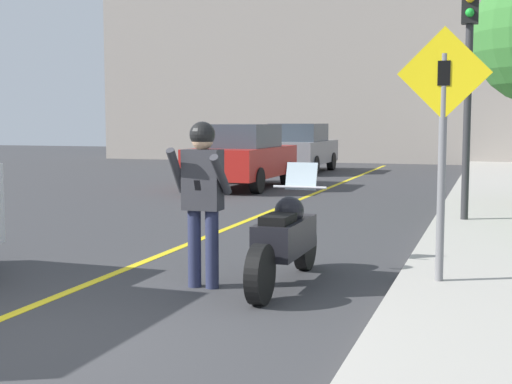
{
  "coord_description": "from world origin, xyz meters",
  "views": [
    {
      "loc": [
        3.5,
        -4.51,
        1.74
      ],
      "look_at": [
        1.03,
        2.9,
        0.97
      ],
      "focal_mm": 50.0,
      "sensor_mm": 36.0,
      "label": 1
    }
  ],
  "objects_px": {
    "motorcycle": "(285,239)",
    "traffic_light": "(469,52)",
    "crossing_sign": "(443,130)",
    "person_biker": "(202,186)",
    "parked_car_grey": "(300,147)",
    "parked_car_red": "(242,156)"
  },
  "relations": [
    {
      "from": "traffic_light",
      "to": "parked_car_red",
      "type": "height_order",
      "value": "traffic_light"
    },
    {
      "from": "crossing_sign",
      "to": "person_biker",
      "type": "bearing_deg",
      "value": -170.12
    },
    {
      "from": "motorcycle",
      "to": "crossing_sign",
      "type": "relative_size",
      "value": 0.92
    },
    {
      "from": "parked_car_grey",
      "to": "parked_car_red",
      "type": "bearing_deg",
      "value": -88.94
    },
    {
      "from": "parked_car_grey",
      "to": "person_biker",
      "type": "bearing_deg",
      "value": -78.4
    },
    {
      "from": "motorcycle",
      "to": "parked_car_red",
      "type": "relative_size",
      "value": 0.55
    },
    {
      "from": "motorcycle",
      "to": "traffic_light",
      "type": "xyz_separation_m",
      "value": [
        1.66,
        4.8,
        2.36
      ]
    },
    {
      "from": "motorcycle",
      "to": "crossing_sign",
      "type": "bearing_deg",
      "value": 0.79
    },
    {
      "from": "crossing_sign",
      "to": "parked_car_red",
      "type": "relative_size",
      "value": 0.6
    },
    {
      "from": "parked_car_red",
      "to": "parked_car_grey",
      "type": "height_order",
      "value": "same"
    },
    {
      "from": "person_biker",
      "to": "traffic_light",
      "type": "height_order",
      "value": "traffic_light"
    },
    {
      "from": "crossing_sign",
      "to": "parked_car_grey",
      "type": "xyz_separation_m",
      "value": [
        -5.89,
        16.65,
        -0.81
      ]
    },
    {
      "from": "motorcycle",
      "to": "crossing_sign",
      "type": "xyz_separation_m",
      "value": [
        1.6,
        0.02,
        1.17
      ]
    },
    {
      "from": "traffic_light",
      "to": "parked_car_red",
      "type": "xyz_separation_m",
      "value": [
        -5.83,
        5.6,
        -2.0
      ]
    },
    {
      "from": "motorcycle",
      "to": "person_biker",
      "type": "bearing_deg",
      "value": -153.47
    },
    {
      "from": "person_biker",
      "to": "parked_car_red",
      "type": "relative_size",
      "value": 0.42
    },
    {
      "from": "motorcycle",
      "to": "crossing_sign",
      "type": "height_order",
      "value": "crossing_sign"
    },
    {
      "from": "motorcycle",
      "to": "parked_car_red",
      "type": "height_order",
      "value": "parked_car_red"
    },
    {
      "from": "motorcycle",
      "to": "parked_car_grey",
      "type": "xyz_separation_m",
      "value": [
        -4.29,
        16.67,
        0.36
      ]
    },
    {
      "from": "traffic_light",
      "to": "parked_car_red",
      "type": "relative_size",
      "value": 0.93
    },
    {
      "from": "motorcycle",
      "to": "parked_car_grey",
      "type": "relative_size",
      "value": 0.55
    },
    {
      "from": "traffic_light",
      "to": "motorcycle",
      "type": "bearing_deg",
      "value": -109.06
    }
  ]
}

